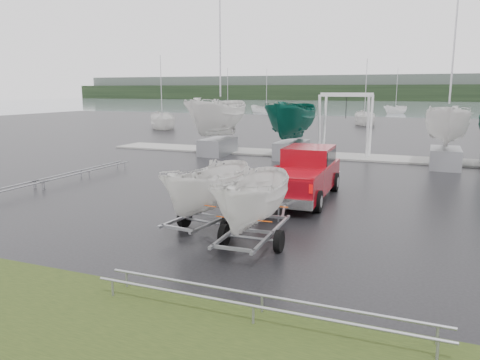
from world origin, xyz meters
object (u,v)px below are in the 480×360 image
trailer_hitched (254,156)px  boat_hoist (346,116)px  pickup_truck (305,172)px  trailer_parked (208,149)px

trailer_hitched → boat_hoist: bearing=90.3°
pickup_truck → trailer_parked: size_ratio=1.29×
pickup_truck → boat_hoist: bearing=90.4°
trailer_hitched → trailer_parked: bearing=150.3°
pickup_truck → trailer_hitched: size_ratio=1.28×
pickup_truck → trailer_hitched: (0.20, -6.50, 1.53)m
boat_hoist → pickup_truck: bearing=-87.8°
pickup_truck → trailer_parked: bearing=-108.5°
pickup_truck → trailer_parked: trailer_parked is taller
pickup_truck → boat_hoist: (-0.47, 12.11, 1.63)m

